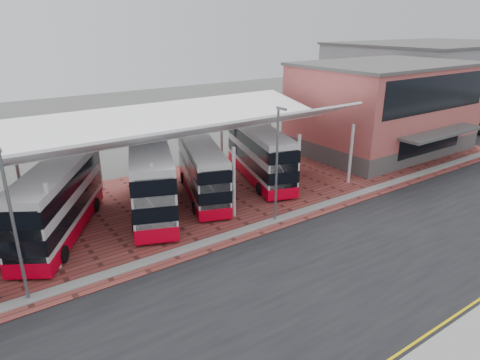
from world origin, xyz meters
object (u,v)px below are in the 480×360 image
Objects in this scene: bus_3 at (151,177)px; bus_2 at (58,202)px; terminal at (383,107)px; bus_4 at (202,171)px; bus_5 at (260,154)px.

bus_2 is at bearing -154.48° from bus_3.
bus_4 is at bearing -177.94° from terminal.
bus_4 is at bearing -157.21° from bus_5.
bus_2 reaches higher than bus_5.
bus_3 reaches higher than bus_4.
bus_2 is 6.64m from bus_3.
bus_2 is 1.03× the size of bus_4.
bus_2 reaches higher than bus_4.
bus_2 is at bearing -158.86° from bus_5.
bus_4 is at bearing 21.24° from bus_3.
terminal is 1.69× the size of bus_2.
bus_3 is at bearing -178.28° from terminal.
bus_2 is 0.96× the size of bus_5.
bus_3 is at bearing -160.10° from bus_4.
bus_5 reaches higher than bus_4.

